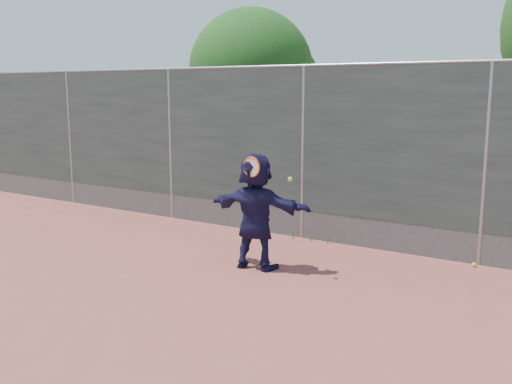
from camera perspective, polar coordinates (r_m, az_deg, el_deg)
The scene contains 7 objects.
ground at distance 7.45m, azimuth -8.26°, elevation -10.35°, with size 80.00×80.00×0.00m, color #9E4C42.
player at distance 8.30m, azimuth -0.00°, elevation -1.94°, with size 1.58×0.50×1.71m, color #17153C.
ball_ground at distance 9.14m, azimuth 20.97°, elevation -6.80°, with size 0.07×0.07×0.07m, color #C2D12E.
fence at distance 9.94m, azimuth 4.72°, elevation 4.30°, with size 20.00×0.06×3.03m.
swing_action at distance 7.97m, azimuth -0.09°, elevation 2.28°, with size 0.76×0.17×0.51m.
tree_left at distance 13.96m, azimuth 0.15°, elevation 11.61°, with size 3.15×3.00×4.53m.
weed_clump at distance 9.96m, azimuth 5.79°, elevation -4.17°, with size 0.68×0.07×0.30m.
Camera 1 is at (4.57, -5.27, 2.60)m, focal length 40.00 mm.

